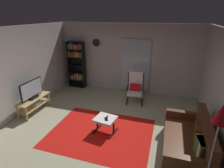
% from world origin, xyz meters
% --- Properties ---
extents(ground_plane, '(7.02, 7.02, 0.00)m').
position_xyz_m(ground_plane, '(0.00, 0.00, 0.00)').
color(ground_plane, '#A8A587').
extents(wall_back, '(5.60, 0.06, 2.60)m').
position_xyz_m(wall_back, '(0.00, 2.90, 1.30)').
color(wall_back, beige).
rests_on(wall_back, ground).
extents(wall_left, '(0.06, 6.00, 2.60)m').
position_xyz_m(wall_left, '(-2.70, 0.00, 1.30)').
color(wall_left, beige).
rests_on(wall_left, ground).
extents(glass_door_panel, '(1.10, 0.01, 2.00)m').
position_xyz_m(glass_door_panel, '(0.31, 2.83, 1.05)').
color(glass_door_panel, silver).
extents(area_rug, '(2.61, 2.06, 0.01)m').
position_xyz_m(area_rug, '(0.01, -0.12, 0.00)').
color(area_rug, red).
rests_on(area_rug, ground).
extents(tv_stand, '(0.42, 1.16, 0.47)m').
position_xyz_m(tv_stand, '(-2.38, 0.30, 0.31)').
color(tv_stand, tan).
rests_on(tv_stand, ground).
extents(television, '(0.20, 0.91, 0.57)m').
position_xyz_m(television, '(-2.37, 0.29, 0.74)').
color(television, black).
rests_on(television, tv_stand).
extents(bookshelf_near_tv, '(0.69, 0.30, 1.89)m').
position_xyz_m(bookshelf_near_tv, '(-2.09, 2.66, 1.02)').
color(bookshelf_near_tv, black).
rests_on(bookshelf_near_tv, ground).
extents(leather_sofa, '(0.88, 1.81, 0.88)m').
position_xyz_m(leather_sofa, '(2.10, -0.29, 0.31)').
color(leather_sofa, '#59301A').
rests_on(leather_sofa, ground).
extents(lounge_armchair, '(0.63, 0.71, 1.02)m').
position_xyz_m(lounge_armchair, '(0.50, 1.99, 0.53)').
color(lounge_armchair, black).
rests_on(lounge_armchair, ground).
extents(ottoman, '(0.59, 0.56, 0.41)m').
position_xyz_m(ottoman, '(0.11, -0.03, 0.34)').
color(ottoman, white).
rests_on(ottoman, ground).
extents(tv_remote, '(0.07, 0.15, 0.02)m').
position_xyz_m(tv_remote, '(0.13, -0.01, 0.42)').
color(tv_remote, black).
rests_on(tv_remote, ottoman).
extents(cell_phone, '(0.12, 0.16, 0.01)m').
position_xyz_m(cell_phone, '(0.16, -0.09, 0.41)').
color(cell_phone, black).
rests_on(cell_phone, ottoman).
extents(floor_lamp_by_sofa, '(0.23, 0.23, 1.78)m').
position_xyz_m(floor_lamp_by_sofa, '(2.27, -1.32, 1.50)').
color(floor_lamp_by_sofa, '#A5A5AD').
rests_on(floor_lamp_by_sofa, ground).
extents(wall_clock, '(0.29, 0.03, 0.29)m').
position_xyz_m(wall_clock, '(-1.26, 2.82, 1.85)').
color(wall_clock, silver).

